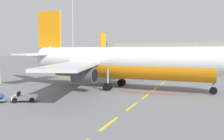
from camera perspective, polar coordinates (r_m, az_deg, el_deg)
apron_paint_markings at (r=48.89m, az=11.51°, el=-2.45°), size 8.00×94.06×0.01m
airliner_foreground at (r=38.74m, az=2.59°, el=1.71°), size 34.81×34.53×12.20m
airliner_mid_left at (r=89.11m, az=1.04°, el=2.92°), size 30.42×30.51×10.72m
airliner_far_center at (r=125.25m, az=-0.40°, el=3.19°), size 26.87×27.40×9.64m
apron_light_mast_near at (r=92.01m, az=-8.62°, el=11.67°), size 1.80×1.80×28.61m
terminal_satellite at (r=169.28m, az=16.49°, el=3.96°), size 89.00×26.92×11.62m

